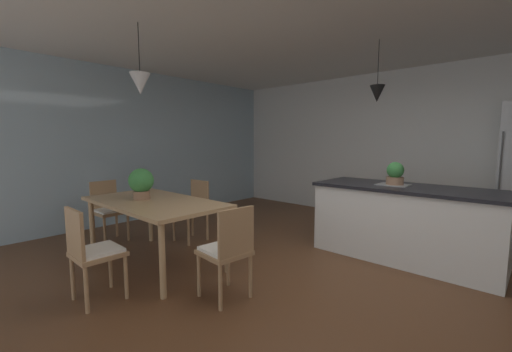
# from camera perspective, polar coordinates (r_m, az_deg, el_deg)

# --- Properties ---
(ground_plane) EXTENTS (10.00, 8.40, 0.04)m
(ground_plane) POSITION_cam_1_polar(r_m,az_deg,el_deg) (3.41, 13.79, -19.33)
(ground_plane) COLOR brown
(wall_back_kitchen) EXTENTS (10.00, 0.12, 2.70)m
(wall_back_kitchen) POSITION_cam_1_polar(r_m,az_deg,el_deg) (6.16, 28.87, 4.64)
(wall_back_kitchen) COLOR silver
(wall_back_kitchen) RESTS_ON ground_plane
(window_wall_left_glazing) EXTENTS (0.06, 8.40, 2.70)m
(window_wall_left_glazing) POSITION_cam_1_polar(r_m,az_deg,el_deg) (6.14, -21.42, 4.99)
(window_wall_left_glazing) COLOR #9EB7C6
(window_wall_left_glazing) RESTS_ON ground_plane
(dining_table) EXTENTS (1.80, 0.96, 0.76)m
(dining_table) POSITION_cam_1_polar(r_m,az_deg,el_deg) (3.90, -17.91, -5.21)
(dining_table) COLOR tan
(dining_table) RESTS_ON ground_plane
(chair_far_left) EXTENTS (0.41, 0.41, 0.87)m
(chair_far_left) POSITION_cam_1_polar(r_m,az_deg,el_deg) (4.73, -11.29, -5.67)
(chair_far_left) COLOR #A87F56
(chair_far_left) RESTS_ON ground_plane
(chair_kitchen_end) EXTENTS (0.44, 0.44, 0.87)m
(chair_kitchen_end) POSITION_cam_1_polar(r_m,az_deg,el_deg) (2.95, -5.15, -12.96)
(chair_kitchen_end) COLOR #A87F56
(chair_kitchen_end) RESTS_ON ground_plane
(chair_near_right) EXTENTS (0.40, 0.40, 0.87)m
(chair_near_right) POSITION_cam_1_polar(r_m,az_deg,el_deg) (3.25, -27.47, -11.84)
(chair_near_right) COLOR #A87F56
(chair_near_right) RESTS_ON ground_plane
(chair_window_end) EXTENTS (0.42, 0.42, 0.87)m
(chair_window_end) POSITION_cam_1_polar(r_m,az_deg,el_deg) (5.06, -25.06, -5.36)
(chair_window_end) COLOR #A87F56
(chair_window_end) RESTS_ON ground_plane
(kitchen_island) EXTENTS (2.12, 0.88, 0.91)m
(kitchen_island) POSITION_cam_1_polar(r_m,az_deg,el_deg) (4.33, 25.28, -7.46)
(kitchen_island) COLOR silver
(kitchen_island) RESTS_ON ground_plane
(pendant_over_table) EXTENTS (0.22, 0.22, 0.75)m
(pendant_over_table) POSITION_cam_1_polar(r_m,az_deg,el_deg) (3.77, -20.15, 15.38)
(pendant_over_table) COLOR black
(pendant_over_island_main) EXTENTS (0.18, 0.18, 0.76)m
(pendant_over_island_main) POSITION_cam_1_polar(r_m,az_deg,el_deg) (4.39, 20.99, 13.71)
(pendant_over_island_main) COLOR black
(potted_plant_on_island) EXTENTS (0.20, 0.20, 0.29)m
(potted_plant_on_island) POSITION_cam_1_polar(r_m,az_deg,el_deg) (4.28, 23.79, 0.35)
(potted_plant_on_island) COLOR #8C664C
(potted_plant_on_island) RESTS_ON kitchen_island
(potted_plant_on_table) EXTENTS (0.29, 0.29, 0.37)m
(potted_plant_on_table) POSITION_cam_1_polar(r_m,az_deg,el_deg) (3.99, -19.99, -1.11)
(potted_plant_on_table) COLOR #8C664C
(potted_plant_on_table) RESTS_ON dining_table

